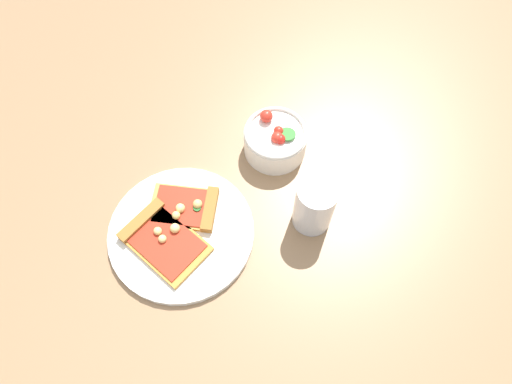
{
  "coord_description": "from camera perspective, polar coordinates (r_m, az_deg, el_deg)",
  "views": [
    {
      "loc": [
        0.03,
        -0.35,
        0.76
      ],
      "look_at": [
        0.15,
        0.01,
        0.03
      ],
      "focal_mm": 32.27,
      "sensor_mm": 36.0,
      "label": 1
    }
  ],
  "objects": [
    {
      "name": "pizza_slice_far",
      "position": [
        0.82,
        -11.66,
        -5.59
      ],
      "size": [
        0.15,
        0.17,
        0.02
      ],
      "color": "gold",
      "rests_on": "plate"
    },
    {
      "name": "plate",
      "position": [
        0.83,
        -9.52,
        -5.07
      ],
      "size": [
        0.26,
        0.26,
        0.01
      ],
      "primitive_type": "cylinder",
      "color": "silver",
      "rests_on": "ground_plane"
    },
    {
      "name": "soda_glass",
      "position": [
        0.79,
        7.23,
        -1.77
      ],
      "size": [
        0.07,
        0.07,
        0.11
      ],
      "color": "silver",
      "rests_on": "ground_plane"
    },
    {
      "name": "salad_bowl",
      "position": [
        0.88,
        2.39,
        6.48
      ],
      "size": [
        0.12,
        0.12,
        0.08
      ],
      "color": "white",
      "rests_on": "ground_plane"
    },
    {
      "name": "ground_plane",
      "position": [
        0.84,
        -9.36,
        -4.44
      ],
      "size": [
        2.4,
        2.4,
        0.0
      ],
      "primitive_type": "plane",
      "color": "#93704C",
      "rests_on": "ground"
    },
    {
      "name": "pizza_slice_near",
      "position": [
        0.83,
        -8.33,
        -1.93
      ],
      "size": [
        0.14,
        0.13,
        0.02
      ],
      "color": "gold",
      "rests_on": "plate"
    }
  ]
}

